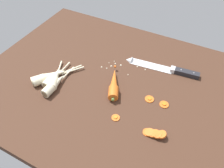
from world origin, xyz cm
name	(u,v)px	position (x,y,z in cm)	size (l,w,h in cm)	color
ground_plane	(114,86)	(0.00, 0.00, -2.00)	(120.00, 90.00, 4.00)	#42281C
chefs_knife	(160,67)	(14.69, 18.71, 0.65)	(34.86, 6.81, 4.18)	silver
whole_carrot	(114,85)	(1.12, -2.41, 2.10)	(10.46, 19.02, 4.20)	#D6601E
parsnip_front	(49,76)	(-26.50, -10.94, 1.98)	(13.89, 21.02, 4.00)	beige
parsnip_mid_left	(55,78)	(-23.56, -10.67, 1.98)	(9.46, 17.53, 4.00)	beige
parsnip_mid_right	(54,78)	(-24.33, -10.67, 1.98)	(4.19, 18.36, 4.00)	beige
parsnip_back	(49,76)	(-26.49, -10.94, 1.98)	(16.13, 20.60, 4.00)	beige
parsnip_outer	(55,84)	(-21.46, -13.85, 1.98)	(4.39, 20.14, 4.00)	beige
carrot_slice_stack	(154,133)	(24.24, -16.25, 0.96)	(8.42, 4.11, 2.85)	#D6601E
carrot_slice_stray_near	(116,117)	(8.83, -16.03, 0.36)	(3.18, 3.18, 0.70)	#D6601E
carrot_slice_stray_mid	(149,99)	(17.04, -1.43, 0.36)	(3.74, 3.74, 0.70)	#D6601E
carrot_slice_stray_far	(164,104)	(23.30, -1.36, 0.36)	(3.72, 3.72, 0.70)	#D6601E
mince_crumbs	(119,66)	(-2.93, 10.80, 0.38)	(19.72, 8.85, 0.87)	beige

